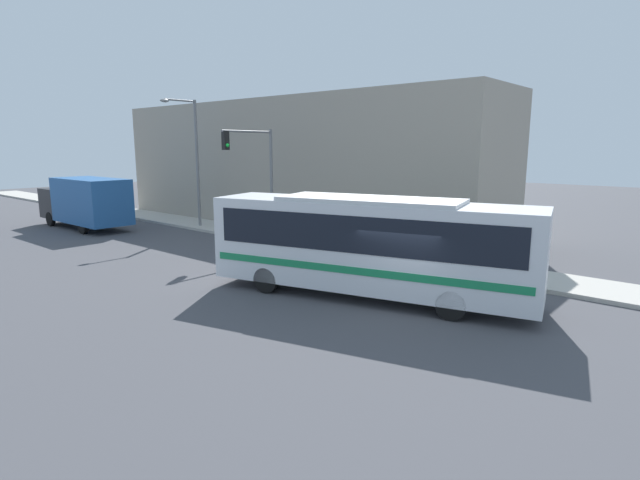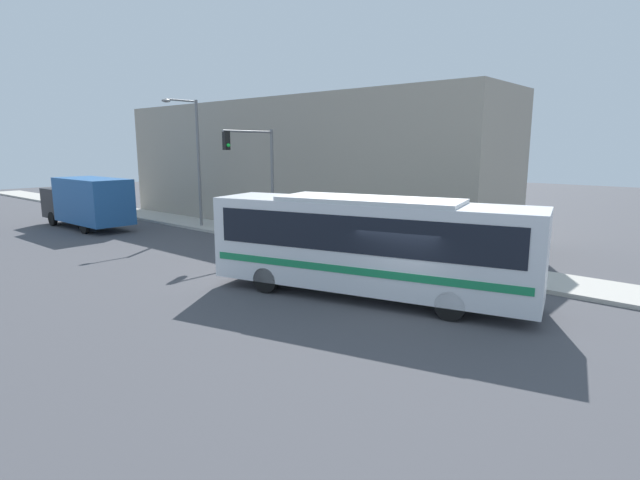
{
  "view_description": "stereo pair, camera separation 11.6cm",
  "coord_description": "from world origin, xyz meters",
  "px_view_note": "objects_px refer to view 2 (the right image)",
  "views": [
    {
      "loc": [
        -13.29,
        -7.7,
        5.02
      ],
      "look_at": [
        1.13,
        4.63,
        1.46
      ],
      "focal_mm": 28.0,
      "sensor_mm": 36.0,
      "label": 1
    },
    {
      "loc": [
        -13.22,
        -7.79,
        5.02
      ],
      "look_at": [
        1.13,
        4.63,
        1.46
      ],
      "focal_mm": 28.0,
      "sensor_mm": 36.0,
      "label": 2
    }
  ],
  "objects_px": {
    "fire_hydrant": "(425,256)",
    "street_lamp": "(194,153)",
    "traffic_light_pole": "(257,165)",
    "parking_meter": "(297,226)",
    "delivery_truck": "(87,201)",
    "city_bus": "(369,241)",
    "pedestrian_near_corner": "(332,226)"
  },
  "relations": [
    {
      "from": "fire_hydrant",
      "to": "street_lamp",
      "type": "height_order",
      "value": "street_lamp"
    },
    {
      "from": "fire_hydrant",
      "to": "traffic_light_pole",
      "type": "distance_m",
      "value": 10.02
    },
    {
      "from": "fire_hydrant",
      "to": "parking_meter",
      "type": "xyz_separation_m",
      "value": [
        -0.0,
        7.39,
        0.53
      ]
    },
    {
      "from": "delivery_truck",
      "to": "traffic_light_pole",
      "type": "distance_m",
      "value": 12.57
    },
    {
      "from": "traffic_light_pole",
      "to": "city_bus",
      "type": "bearing_deg",
      "value": -112.22
    },
    {
      "from": "parking_meter",
      "to": "street_lamp",
      "type": "distance_m",
      "value": 9.28
    },
    {
      "from": "city_bus",
      "to": "delivery_truck",
      "type": "height_order",
      "value": "city_bus"
    },
    {
      "from": "traffic_light_pole",
      "to": "fire_hydrant",
      "type": "bearing_deg",
      "value": -84.36
    },
    {
      "from": "street_lamp",
      "to": "pedestrian_near_corner",
      "type": "relative_size",
      "value": 4.4
    },
    {
      "from": "parking_meter",
      "to": "delivery_truck",
      "type": "bearing_deg",
      "value": 107.93
    },
    {
      "from": "delivery_truck",
      "to": "fire_hydrant",
      "type": "distance_m",
      "value": 21.64
    },
    {
      "from": "traffic_light_pole",
      "to": "pedestrian_near_corner",
      "type": "xyz_separation_m",
      "value": [
        1.97,
        -3.37,
        -3.04
      ]
    },
    {
      "from": "pedestrian_near_corner",
      "to": "city_bus",
      "type": "bearing_deg",
      "value": -132.63
    },
    {
      "from": "parking_meter",
      "to": "pedestrian_near_corner",
      "type": "xyz_separation_m",
      "value": [
        1.05,
        -1.44,
        0.02
      ]
    },
    {
      "from": "delivery_truck",
      "to": "fire_hydrant",
      "type": "xyz_separation_m",
      "value": [
        4.45,
        -21.14,
        -1.21
      ]
    },
    {
      "from": "fire_hydrant",
      "to": "parking_meter",
      "type": "distance_m",
      "value": 7.41
    },
    {
      "from": "parking_meter",
      "to": "pedestrian_near_corner",
      "type": "relative_size",
      "value": 0.73
    },
    {
      "from": "fire_hydrant",
      "to": "delivery_truck",
      "type": "bearing_deg",
      "value": 101.88
    },
    {
      "from": "fire_hydrant",
      "to": "parking_meter",
      "type": "bearing_deg",
      "value": 90.0
    },
    {
      "from": "delivery_truck",
      "to": "fire_hydrant",
      "type": "height_order",
      "value": "delivery_truck"
    },
    {
      "from": "delivery_truck",
      "to": "street_lamp",
      "type": "distance_m",
      "value": 7.43
    },
    {
      "from": "parking_meter",
      "to": "street_lamp",
      "type": "relative_size",
      "value": 0.17
    },
    {
      "from": "delivery_truck",
      "to": "pedestrian_near_corner",
      "type": "xyz_separation_m",
      "value": [
        5.5,
        -15.2,
        -0.66
      ]
    },
    {
      "from": "fire_hydrant",
      "to": "traffic_light_pole",
      "type": "height_order",
      "value": "traffic_light_pole"
    },
    {
      "from": "city_bus",
      "to": "delivery_truck",
      "type": "distance_m",
      "value": 21.74
    },
    {
      "from": "street_lamp",
      "to": "pedestrian_near_corner",
      "type": "xyz_separation_m",
      "value": [
        1.09,
        -9.99,
        -3.6
      ]
    },
    {
      "from": "city_bus",
      "to": "street_lamp",
      "type": "height_order",
      "value": "street_lamp"
    },
    {
      "from": "delivery_truck",
      "to": "city_bus",
      "type": "bearing_deg",
      "value": -91.36
    },
    {
      "from": "street_lamp",
      "to": "pedestrian_near_corner",
      "type": "bearing_deg",
      "value": -83.75
    },
    {
      "from": "city_bus",
      "to": "street_lamp",
      "type": "bearing_deg",
      "value": 59.2
    },
    {
      "from": "city_bus",
      "to": "parking_meter",
      "type": "bearing_deg",
      "value": 43.88
    },
    {
      "from": "city_bus",
      "to": "traffic_light_pole",
      "type": "height_order",
      "value": "traffic_light_pole"
    }
  ]
}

